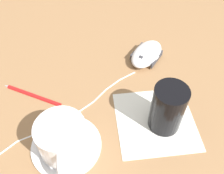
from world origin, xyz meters
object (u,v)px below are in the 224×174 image
at_px(saucer, 66,145).
at_px(drinking_glass, 168,108).
at_px(coffee_cup, 62,138).
at_px(computer_mouse, 147,54).
at_px(pen, 32,94).

distance_m(saucer, drinking_glass, 0.20).
height_order(coffee_cup, computer_mouse, coffee_cup).
xyz_separation_m(drinking_glass, pen, (-0.21, 0.20, -0.05)).
bearing_deg(drinking_glass, coffee_cup, 167.43).
xyz_separation_m(coffee_cup, pen, (-0.01, 0.16, -0.04)).
relative_size(saucer, coffee_cup, 1.15).
height_order(coffee_cup, pen, coffee_cup).
bearing_deg(saucer, drinking_glass, -14.78).
distance_m(coffee_cup, computer_mouse, 0.30).
xyz_separation_m(computer_mouse, drinking_glass, (-0.08, -0.18, 0.04)).
height_order(saucer, computer_mouse, computer_mouse).
bearing_deg(drinking_glass, computer_mouse, 65.91).
bearing_deg(computer_mouse, saucer, -154.60).
xyz_separation_m(saucer, pen, (-0.02, 0.15, -0.00)).
relative_size(coffee_cup, computer_mouse, 0.92).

